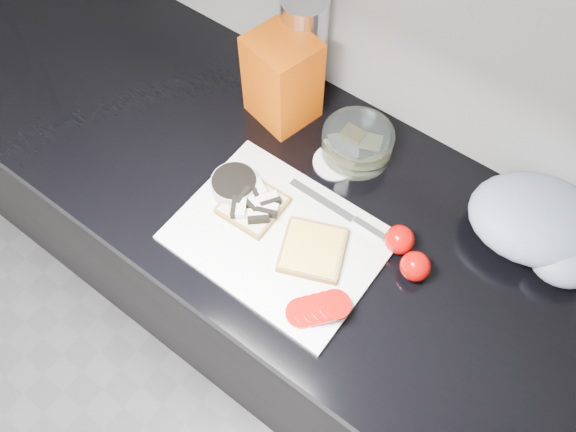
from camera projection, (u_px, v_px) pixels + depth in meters
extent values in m
cube|color=black|center=(321.00, 302.00, 1.55)|extent=(3.50, 0.60, 0.86)
cube|color=black|center=(333.00, 221.00, 1.17)|extent=(3.50, 0.64, 0.04)
cube|color=white|center=(279.00, 238.00, 1.12)|extent=(0.40, 0.30, 0.01)
cube|color=beige|center=(253.00, 206.00, 1.14)|extent=(0.12, 0.12, 0.01)
cube|color=white|center=(250.00, 185.00, 1.14)|extent=(0.04, 0.03, 0.01)
cube|color=black|center=(250.00, 185.00, 1.14)|extent=(0.04, 0.02, 0.02)
cube|color=white|center=(258.00, 188.00, 1.14)|extent=(0.05, 0.04, 0.01)
cube|color=black|center=(258.00, 188.00, 1.14)|extent=(0.04, 0.03, 0.02)
cube|color=white|center=(269.00, 199.00, 1.13)|extent=(0.04, 0.05, 0.01)
cube|color=black|center=(269.00, 199.00, 1.13)|extent=(0.03, 0.04, 0.02)
cube|color=white|center=(238.00, 194.00, 1.13)|extent=(0.03, 0.04, 0.01)
cube|color=black|center=(238.00, 194.00, 1.13)|extent=(0.01, 0.04, 0.02)
cube|color=white|center=(254.00, 203.00, 1.12)|extent=(0.04, 0.03, 0.01)
cube|color=black|center=(254.00, 203.00, 1.12)|extent=(0.04, 0.02, 0.02)
cube|color=white|center=(258.00, 215.00, 1.11)|extent=(0.04, 0.04, 0.01)
cube|color=black|center=(258.00, 215.00, 1.11)|extent=(0.04, 0.04, 0.02)
cube|color=white|center=(240.00, 208.00, 1.11)|extent=(0.04, 0.05, 0.01)
cube|color=black|center=(240.00, 208.00, 1.11)|extent=(0.03, 0.04, 0.02)
cube|color=white|center=(268.00, 208.00, 1.11)|extent=(0.04, 0.04, 0.01)
cube|color=black|center=(268.00, 208.00, 1.11)|extent=(0.04, 0.02, 0.02)
cube|color=beige|center=(313.00, 250.00, 1.09)|extent=(0.15, 0.15, 0.02)
cube|color=#E9BC44|center=(313.00, 248.00, 1.08)|extent=(0.14, 0.14, 0.00)
cylinder|color=#B40604|center=(301.00, 313.00, 1.03)|extent=(0.07, 0.07, 0.01)
cylinder|color=#B40604|center=(310.00, 311.00, 1.02)|extent=(0.07, 0.07, 0.01)
cylinder|color=#B40604|center=(318.00, 309.00, 1.02)|extent=(0.08, 0.08, 0.01)
cylinder|color=#B40604|center=(327.00, 307.00, 1.02)|extent=(0.08, 0.08, 0.01)
cylinder|color=#B40604|center=(335.00, 305.00, 1.01)|extent=(0.08, 0.08, 0.01)
cube|color=silver|center=(322.00, 200.00, 1.15)|extent=(0.15, 0.02, 0.00)
cube|color=silver|center=(369.00, 229.00, 1.11)|extent=(0.07, 0.01, 0.01)
cylinder|color=#A9AFAF|center=(235.00, 187.00, 1.16)|extent=(0.10, 0.10, 0.05)
cylinder|color=black|center=(234.00, 182.00, 1.14)|extent=(0.09, 0.09, 0.01)
cylinder|color=white|center=(335.00, 162.00, 1.21)|extent=(0.11, 0.11, 0.01)
cylinder|color=silver|center=(357.00, 143.00, 1.20)|extent=(0.15, 0.15, 0.06)
cube|color=#E9BC44|center=(352.00, 141.00, 1.21)|extent=(0.05, 0.04, 0.03)
cube|color=#F7EC94|center=(368.00, 150.00, 1.21)|extent=(0.06, 0.06, 0.01)
cube|color=#CA3A03|center=(283.00, 79.00, 1.20)|extent=(0.16, 0.15, 0.21)
cylinder|color=silver|center=(303.00, 46.00, 1.22)|extent=(0.10, 0.10, 0.24)
ellipsoid|color=silver|center=(535.00, 219.00, 1.08)|extent=(0.31, 0.29, 0.11)
ellipsoid|color=silver|center=(564.00, 263.00, 1.05)|extent=(0.15, 0.14, 0.08)
sphere|color=#B40604|center=(399.00, 240.00, 1.09)|extent=(0.06, 0.06, 0.06)
sphere|color=#B40604|center=(415.00, 266.00, 1.06)|extent=(0.06, 0.06, 0.06)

